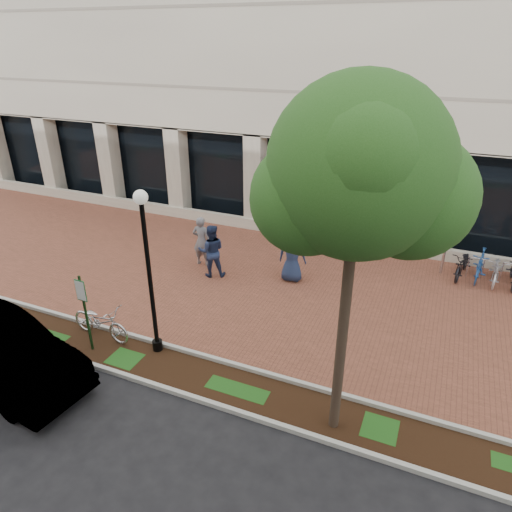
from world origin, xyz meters
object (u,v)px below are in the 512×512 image
at_px(pedestrian_mid, 211,251).
at_px(bollard, 443,261).
at_px(parking_sign, 84,304).
at_px(street_tree, 361,180).
at_px(lamppost, 149,266).
at_px(pedestrian_right, 292,255).
at_px(locked_bicycle, 101,321).
at_px(pedestrian_left, 202,241).

height_order(pedestrian_mid, bollard, pedestrian_mid).
bearing_deg(parking_sign, street_tree, 1.69).
relative_size(lamppost, pedestrian_mid, 2.36).
height_order(lamppost, bollard, lamppost).
height_order(parking_sign, pedestrian_right, parking_sign).
bearing_deg(bollard, locked_bicycle, -137.44).
bearing_deg(parking_sign, bollard, 46.66).
distance_m(lamppost, pedestrian_right, 5.96).
height_order(street_tree, locked_bicycle, street_tree).
xyz_separation_m(lamppost, pedestrian_mid, (-0.68, 4.51, -1.63)).
distance_m(pedestrian_left, pedestrian_mid, 1.00).
bearing_deg(lamppost, pedestrian_mid, 98.58).
relative_size(locked_bicycle, pedestrian_mid, 1.03).
bearing_deg(pedestrian_right, bollard, -158.57).
bearing_deg(parking_sign, pedestrian_right, 59.58).
xyz_separation_m(locked_bicycle, pedestrian_right, (3.92, 5.45, 0.47)).
relative_size(pedestrian_mid, bollard, 1.98).
bearing_deg(lamppost, pedestrian_right, 68.47).
height_order(street_tree, pedestrian_right, street_tree).
bearing_deg(pedestrian_left, lamppost, 101.39).
bearing_deg(pedestrian_left, parking_sign, 83.37).
bearing_deg(street_tree, bollard, 78.67).
distance_m(lamppost, locked_bicycle, 2.77).
xyz_separation_m(parking_sign, bollard, (8.71, 8.73, -0.99)).
relative_size(locked_bicycle, bollard, 2.04).
distance_m(pedestrian_mid, bollard, 8.46).
bearing_deg(pedestrian_left, pedestrian_right, 178.50).
bearing_deg(pedestrian_mid, parking_sign, 52.68).
height_order(pedestrian_left, pedestrian_mid, pedestrian_mid).
relative_size(parking_sign, lamppost, 0.50).
xyz_separation_m(parking_sign, pedestrian_mid, (1.01, 5.25, -0.51)).
bearing_deg(locked_bicycle, lamppost, -81.75).
xyz_separation_m(street_tree, pedestrian_right, (-3.17, 6.05, -4.70)).
bearing_deg(pedestrian_mid, bollard, 177.87).
bearing_deg(street_tree, parking_sign, -179.91).
bearing_deg(pedestrian_left, locked_bicycle, 81.70).
relative_size(pedestrian_right, bollard, 2.01).
relative_size(street_tree, pedestrian_right, 3.75).
height_order(pedestrian_left, pedestrian_right, pedestrian_right).
height_order(parking_sign, pedestrian_mid, parking_sign).
height_order(pedestrian_mid, pedestrian_right, pedestrian_right).
distance_m(street_tree, locked_bicycle, 8.79).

